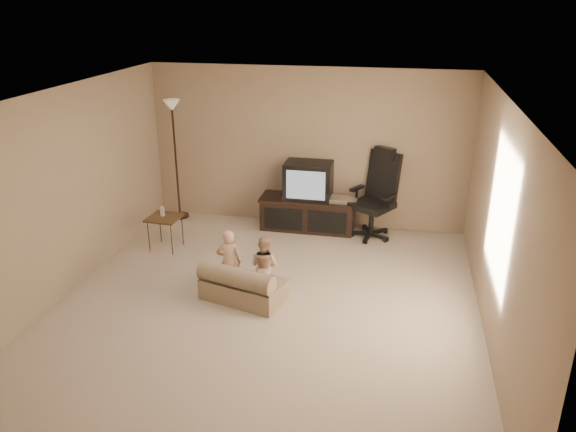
% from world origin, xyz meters
% --- Properties ---
extents(floor, '(5.50, 5.50, 0.00)m').
position_xyz_m(floor, '(0.00, 0.00, 0.00)').
color(floor, beige).
rests_on(floor, ground).
extents(room_shell, '(5.50, 5.50, 5.50)m').
position_xyz_m(room_shell, '(0.00, 0.00, 1.52)').
color(room_shell, white).
rests_on(room_shell, floor).
extents(tv_stand, '(1.52, 0.56, 1.09)m').
position_xyz_m(tv_stand, '(0.08, 2.49, 0.45)').
color(tv_stand, black).
rests_on(tv_stand, floor).
extents(office_chair, '(0.86, 0.87, 1.37)m').
position_xyz_m(office_chair, '(1.12, 2.43, 0.49)').
color(office_chair, black).
rests_on(office_chair, floor).
extents(side_table, '(0.48, 0.48, 0.68)m').
position_xyz_m(side_table, '(-1.83, 1.32, 0.48)').
color(side_table, brown).
rests_on(side_table, floor).
extents(floor_lamp, '(0.30, 0.30, 1.96)m').
position_xyz_m(floor_lamp, '(-2.12, 2.55, 1.43)').
color(floor_lamp, black).
rests_on(floor_lamp, floor).
extents(child_sofa, '(1.10, 0.80, 0.49)m').
position_xyz_m(child_sofa, '(-0.32, 0.09, 0.20)').
color(child_sofa, tan).
rests_on(child_sofa, floor).
extents(toddler_left, '(0.35, 0.28, 0.85)m').
position_xyz_m(toddler_left, '(-0.52, 0.25, 0.42)').
color(toddler_left, '#DAAB88').
rests_on(toddler_left, floor).
extents(toddler_right, '(0.44, 0.34, 0.79)m').
position_xyz_m(toddler_right, '(-0.08, 0.28, 0.40)').
color(toddler_right, '#DAAB88').
rests_on(toddler_right, floor).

